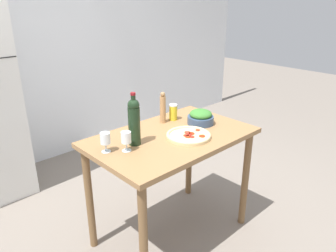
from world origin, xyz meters
name	(u,v)px	position (x,y,z in m)	size (l,w,h in m)	color
ground_plane	(171,233)	(0.00, 0.00, 0.00)	(14.00, 14.00, 0.00)	slate
wall_back	(45,47)	(0.00, 2.00, 1.30)	(6.40, 0.09, 2.60)	silver
prep_counter	(171,150)	(0.00, 0.00, 0.76)	(1.20, 0.75, 0.88)	olive
wine_bottle	(134,121)	(-0.29, 0.06, 1.05)	(0.08, 0.08, 0.37)	black
wine_glass_near	(126,138)	(-0.39, 0.01, 0.97)	(0.07, 0.07, 0.13)	silver
wine_glass_far	(105,139)	(-0.50, 0.09, 0.97)	(0.07, 0.07, 0.13)	silver
pepper_mill	(163,108)	(0.13, 0.23, 1.00)	(0.05, 0.05, 0.25)	#AD7F51
salad_bowl	(201,117)	(0.32, 0.01, 0.94)	(0.21, 0.21, 0.12)	#384C6B
homemade_pizza	(189,136)	(0.06, -0.11, 0.90)	(0.32, 0.32, 0.03)	#DBC189
salt_canister	(173,112)	(0.23, 0.22, 0.95)	(0.06, 0.06, 0.13)	yellow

